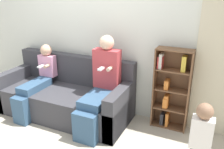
% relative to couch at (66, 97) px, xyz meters
% --- Properties ---
extents(ground_plane, '(14.00, 14.00, 0.00)m').
position_rel_couch_xyz_m(ground_plane, '(0.30, -0.53, -0.29)').
color(ground_plane, '#B2A893').
extents(back_wall, '(10.00, 0.06, 2.55)m').
position_rel_couch_xyz_m(back_wall, '(0.30, 0.46, 0.99)').
color(back_wall, silver).
rests_on(back_wall, ground_plane).
extents(couch, '(2.05, 0.85, 0.89)m').
position_rel_couch_xyz_m(couch, '(0.00, 0.00, 0.00)').
color(couch, '#38383D').
rests_on(couch, ground_plane).
extents(adult_seated, '(0.38, 0.82, 1.29)m').
position_rel_couch_xyz_m(adult_seated, '(0.67, -0.08, 0.36)').
color(adult_seated, '#335170').
rests_on(adult_seated, ground_plane).
extents(child_seated, '(0.28, 0.83, 1.05)m').
position_rel_couch_xyz_m(child_seated, '(-0.42, -0.14, 0.24)').
color(child_seated, '#335170').
rests_on(child_seated, ground_plane).
extents(toddler_standing, '(0.23, 0.17, 0.81)m').
position_rel_couch_xyz_m(toddler_standing, '(2.03, -0.42, 0.14)').
color(toddler_standing, '#70665B').
rests_on(toddler_standing, ground_plane).
extents(bookshelf, '(0.49, 0.22, 1.15)m').
position_rel_couch_xyz_m(bookshelf, '(1.55, 0.33, 0.30)').
color(bookshelf, brown).
rests_on(bookshelf, ground_plane).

